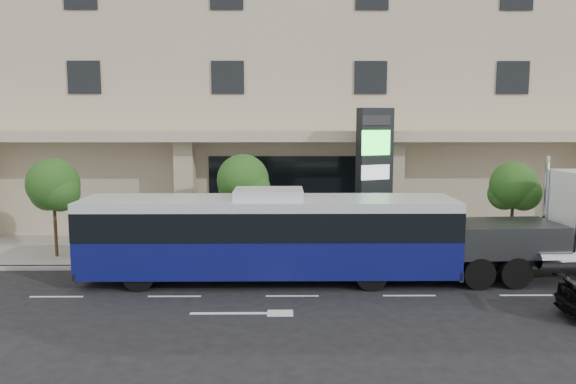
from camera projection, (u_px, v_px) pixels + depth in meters
ground at (291, 283)px, 20.57m from camera, size 120.00×120.00×0.00m
sidewalk at (290, 250)px, 25.51m from camera, size 120.00×6.00×0.15m
curb at (291, 267)px, 22.54m from camera, size 120.00×0.30×0.15m
convention_center at (288, 54)px, 34.57m from camera, size 60.00×17.60×20.00m
tree_left at (54, 188)px, 23.63m from camera, size 2.27×2.20×4.22m
tree_mid at (243, 184)px, 23.69m from camera, size 2.28×2.20×4.38m
tree_right at (514, 189)px, 23.83m from camera, size 2.10×2.00×4.04m
city_bus at (269, 235)px, 20.65m from camera, size 13.62×2.88×3.45m
tow_truck at (566, 230)px, 20.97m from camera, size 10.06×3.00×4.57m
signage_pylon at (374, 180)px, 24.27m from camera, size 1.66×1.13×6.31m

